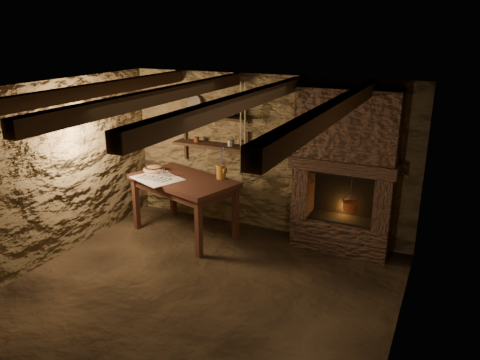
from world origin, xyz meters
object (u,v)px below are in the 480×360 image
at_px(wooden_bowl, 154,169).
at_px(iron_stockpot, 226,110).
at_px(red_pot, 350,206).
at_px(work_table, 184,204).
at_px(stoneware_jug, 221,165).

relative_size(wooden_bowl, iron_stockpot, 1.29).
bearing_deg(red_pot, wooden_bowl, -172.87).
bearing_deg(wooden_bowl, work_table, -8.28).
xyz_separation_m(stoneware_jug, wooden_bowl, (-1.09, -0.15, -0.17)).
xyz_separation_m(work_table, stoneware_jug, (0.51, 0.23, 0.62)).
height_order(stoneware_jug, wooden_bowl, stoneware_jug).
bearing_deg(iron_stockpot, wooden_bowl, -153.92).
distance_m(work_table, red_pot, 2.45).
bearing_deg(stoneware_jug, work_table, -147.23).
bearing_deg(iron_stockpot, stoneware_jug, -75.52).
bearing_deg(red_pot, stoneware_jug, -173.27).
height_order(wooden_bowl, iron_stockpot, iron_stockpot).
relative_size(stoneware_jug, wooden_bowl, 1.41).
relative_size(work_table, red_pot, 3.28).
xyz_separation_m(stoneware_jug, red_pot, (1.88, 0.22, -0.41)).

